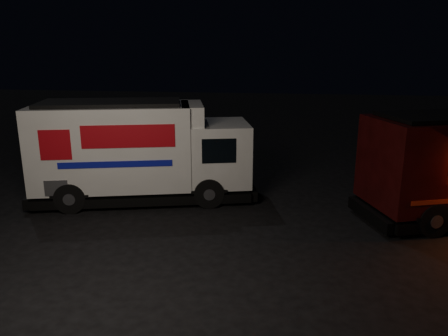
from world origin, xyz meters
TOP-DOWN VIEW (x-y plane):
  - ground at (0.00, 0.00)m, footprint 80.00×80.00m
  - white_truck at (-2.20, 3.26)m, footprint 7.77×4.28m

SIDE VIEW (x-z plane):
  - ground at x=0.00m, z-range 0.00..0.00m
  - white_truck at x=-2.20m, z-range 0.00..3.35m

